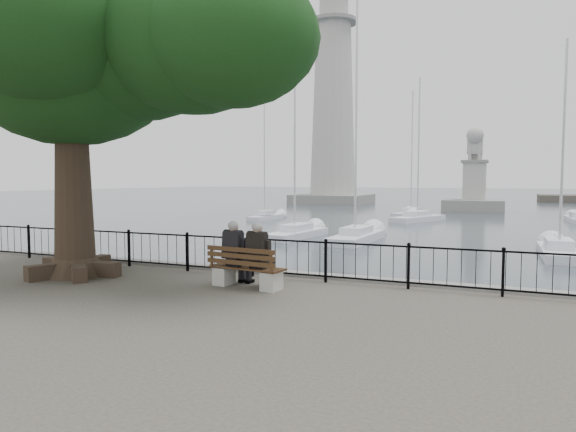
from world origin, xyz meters
The scene contains 14 objects.
harbor centered at (0.00, 3.00, -0.50)m, with size 260.00×260.00×1.20m.
railing centered at (0.00, 2.50, 0.56)m, with size 22.06×0.06×1.00m.
bench centered at (-0.50, 1.18, 0.34)m, with size 1.90×0.77×0.98m.
person_left centered at (-0.82, 1.33, 0.71)m, with size 0.48×0.80×1.55m.
person_right centered at (-0.16, 1.25, 0.71)m, with size 0.48×0.80×1.55m.
tree centered at (-4.50, 0.95, 5.95)m, with size 11.07×7.73×9.04m.
lighthouse centered at (-18.00, 62.00, 12.19)m, with size 10.24×10.24×31.25m.
lion_monument centered at (2.00, 49.93, 1.31)m, with size 6.25×6.25×9.15m.
sailboat_a centered at (-6.49, 19.24, -0.69)m, with size 2.24×5.78×10.49m.
sailboat_b centered at (-2.63, 18.72, -0.63)m, with size 1.96×6.18×13.68m.
sailboat_c centered at (7.33, 16.78, -0.70)m, with size 1.53×5.35×9.84m.
sailboat_e centered at (-14.14, 31.09, -0.66)m, with size 1.49×4.71×10.93m.
sailboat_f centered at (-1.60, 34.35, -0.67)m, with size 3.97×6.19×12.04m.
sailboat_h centered at (-3.07, 39.90, -0.64)m, with size 3.12×5.30×11.88m.
Camera 1 is at (4.97, -9.29, 2.52)m, focal length 32.00 mm.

